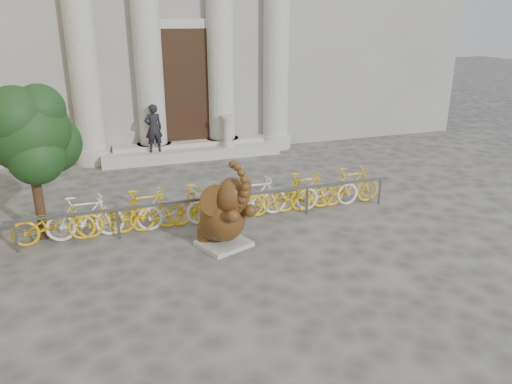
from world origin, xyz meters
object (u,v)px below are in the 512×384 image
object	(u,v)px
tree	(30,134)
elephant_statue	(224,215)
pedestrian	(154,128)
bike_rack	(215,202)

from	to	relation	value
tree	elephant_statue	bearing A→B (deg)	-24.48
elephant_statue	pedestrian	xyz separation A→B (m)	(-0.48, 6.85, 0.43)
elephant_statue	bike_rack	xyz separation A→B (m)	(0.14, 1.36, -0.21)
elephant_statue	bike_rack	world-z (taller)	elephant_statue
elephant_statue	pedestrian	bearing A→B (deg)	72.46
tree	pedestrian	xyz separation A→B (m)	(3.14, 5.19, -1.20)
elephant_statue	bike_rack	size ratio (longest dim) A/B	0.22
elephant_statue	pedestrian	world-z (taller)	elephant_statue
pedestrian	tree	bearing A→B (deg)	53.30
elephant_statue	tree	size ratio (longest dim) A/B	0.58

